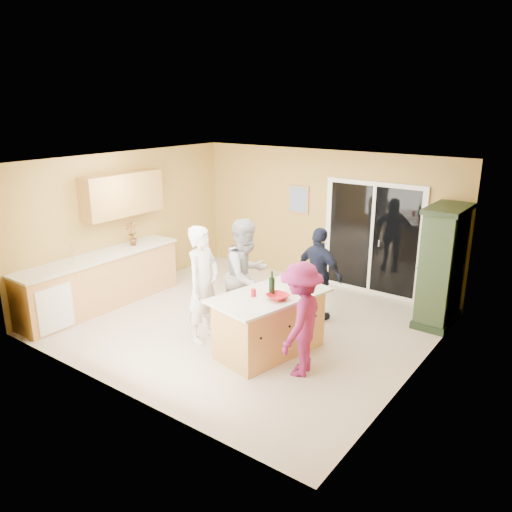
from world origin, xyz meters
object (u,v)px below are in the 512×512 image
Objects in this scene: woman_white at (203,284)px; woman_magenta at (301,319)px; kitchen_island at (270,325)px; woman_grey at (246,276)px; woman_navy at (319,274)px; green_hutch at (442,267)px.

woman_magenta is (1.67, 0.01, -0.12)m from woman_white.
woman_grey is at bearing 162.92° from kitchen_island.
woman_grey reaches higher than woman_magenta.
kitchen_island is 1.15m from woman_white.
woman_navy reaches higher than kitchen_island.
woman_grey is 1.15× the size of woman_navy.
green_hutch is 1.24× the size of woman_navy.
woman_magenta is at bearing -8.66° from kitchen_island.
kitchen_island is at bearing -82.61° from woman_white.
kitchen_island is 1.20× the size of woman_magenta.
woman_navy is 1.77m from woman_magenta.
woman_magenta is at bearing -109.94° from green_hutch.
woman_magenta is (-0.97, -2.69, -0.17)m from green_hutch.
green_hutch is at bearing -51.02° from woman_white.
woman_white reaches higher than kitchen_island.
woman_grey reaches higher than woman_white.
kitchen_island is 0.94m from woman_grey.
woman_white is at bearing -154.30° from kitchen_island.
kitchen_island is at bearing -123.68° from green_hutch.
woman_white is (-2.65, -2.70, -0.06)m from green_hutch.
woman_navy is at bearing -170.44° from woman_magenta.
green_hutch is at bearing -138.89° from woman_navy.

